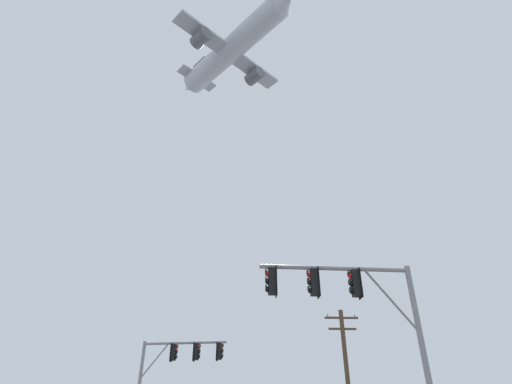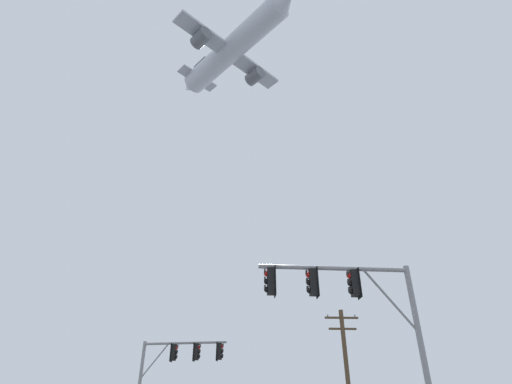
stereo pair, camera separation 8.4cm
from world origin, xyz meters
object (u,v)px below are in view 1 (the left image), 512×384
Objects in this scene: signal_pole_far at (175,365)px; utility_pole at (347,372)px; signal_pole_near at (356,307)px; airplane at (232,49)px.

utility_pole is (10.44, 0.80, -0.26)m from signal_pole_far.
signal_pole_near is 14.47m from signal_pole_far.
signal_pole_near is 53.43m from airplane.
signal_pole_far is 10.48m from utility_pole.
signal_pole_far is at bearing -175.60° from utility_pole.
signal_pole_far is (-7.61, 12.29, -0.42)m from signal_pole_near.
signal_pole_far is at bearing 121.77° from signal_pole_near.
utility_pole is (2.83, 13.10, -0.67)m from signal_pole_near.
utility_pole is at bearing 77.81° from signal_pole_near.
airplane is at bearing 101.46° from signal_pole_near.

